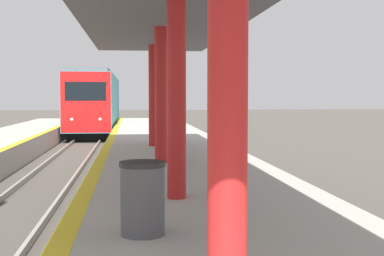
{
  "coord_description": "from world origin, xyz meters",
  "views": [
    {
      "loc": [
        2.48,
        -2.26,
        2.59
      ],
      "look_at": [
        4.68,
        17.1,
        1.43
      ],
      "focal_mm": 50.0,
      "sensor_mm": 36.0,
      "label": 1
    }
  ],
  "objects": [
    {
      "name": "train",
      "position": [
        0.0,
        36.17,
        2.14
      ],
      "size": [
        2.78,
        17.76,
        4.21
      ],
      "color": "black",
      "rests_on": "ground"
    },
    {
      "name": "station_canopy",
      "position": [
        3.23,
        8.98,
        4.28
      ],
      "size": [
        3.97,
        19.0,
        3.66
      ],
      "color": "red",
      "rests_on": "platform_right"
    },
    {
      "name": "trash_bin",
      "position": [
        2.61,
        4.28,
        1.33
      ],
      "size": [
        0.57,
        0.57,
        0.91
      ],
      "color": "#4C4C51",
      "rests_on": "platform_right"
    }
  ]
}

